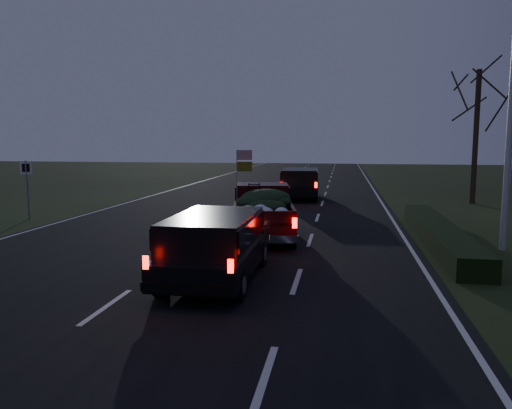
% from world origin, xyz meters
% --- Properties ---
extents(ground, '(120.00, 120.00, 0.00)m').
position_xyz_m(ground, '(0.00, 0.00, 0.00)').
color(ground, black).
rests_on(ground, ground).
extents(road_asphalt, '(14.00, 120.00, 0.02)m').
position_xyz_m(road_asphalt, '(0.00, 0.00, 0.01)').
color(road_asphalt, black).
rests_on(road_asphalt, ground).
extents(hedge_row, '(1.00, 10.00, 0.60)m').
position_xyz_m(hedge_row, '(7.80, 3.00, 0.30)').
color(hedge_row, black).
rests_on(hedge_row, ground).
extents(route_sign, '(0.55, 0.08, 2.50)m').
position_xyz_m(route_sign, '(-8.50, 5.00, 1.66)').
color(route_sign, gray).
rests_on(route_sign, ground).
extents(bare_tree_far, '(3.60, 3.60, 7.00)m').
position_xyz_m(bare_tree_far, '(11.50, 14.00, 5.23)').
color(bare_tree_far, black).
rests_on(bare_tree_far, ground).
extents(pickup_truck, '(2.81, 5.39, 2.69)m').
position_xyz_m(pickup_truck, '(1.93, 2.84, 1.01)').
color(pickup_truck, '#340709').
rests_on(pickup_truck, ground).
extents(lead_suv, '(2.30, 4.99, 1.40)m').
position_xyz_m(lead_suv, '(2.23, 14.46, 1.06)').
color(lead_suv, black).
rests_on(lead_suv, ground).
extents(rear_suv, '(2.12, 4.57, 1.31)m').
position_xyz_m(rear_suv, '(1.69, -2.82, 0.99)').
color(rear_suv, black).
rests_on(rear_suv, ground).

